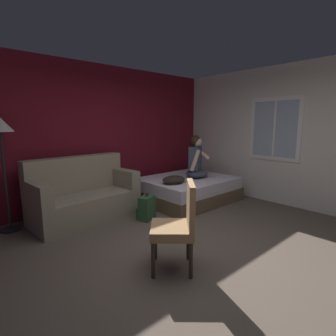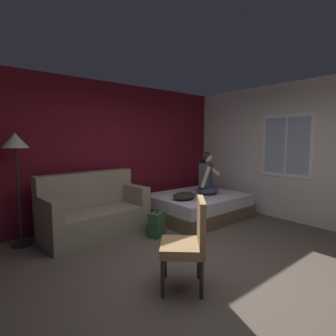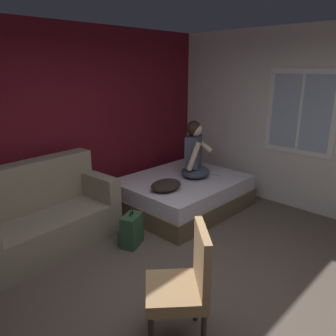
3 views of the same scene
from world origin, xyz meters
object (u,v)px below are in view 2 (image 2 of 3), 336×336
at_px(bed, 198,206).
at_px(throw_pillow, 184,196).
at_px(couch, 94,211).
at_px(side_chair, 189,240).
at_px(cell_phone, 223,194).
at_px(backpack, 156,225).
at_px(person_seated, 207,177).
at_px(floor_lamp, 16,151).

xyz_separation_m(bed, throw_pillow, (-0.54, -0.17, 0.31)).
height_order(couch, side_chair, couch).
height_order(couch, cell_phone, couch).
bearing_deg(backpack, throw_pillow, 11.02).
bearing_deg(backpack, cell_phone, 0.61).
distance_m(couch, person_seated, 2.35).
height_order(backpack, floor_lamp, floor_lamp).
height_order(bed, cell_phone, cell_phone).
bearing_deg(person_seated, cell_phone, -39.97).
bearing_deg(couch, throw_pillow, -21.28).
bearing_deg(couch, side_chair, -86.92).
distance_m(bed, floor_lamp, 3.41).
bearing_deg(floor_lamp, person_seated, -12.74).
height_order(cell_phone, floor_lamp, floor_lamp).
xyz_separation_m(person_seated, cell_phone, (0.27, -0.22, -0.35)).
relative_size(person_seated, cell_phone, 6.08).
bearing_deg(cell_phone, bed, -40.59).
distance_m(person_seated, backpack, 1.64).
bearing_deg(throw_pillow, floor_lamp, 161.92).
distance_m(bed, cell_phone, 0.59).
distance_m(person_seated, throw_pillow, 0.78).
relative_size(person_seated, throw_pillow, 1.82).
bearing_deg(cell_phone, throw_pillow, -14.50).
bearing_deg(couch, person_seated, -12.49).
xyz_separation_m(backpack, throw_pillow, (0.76, 0.15, 0.36)).
relative_size(side_chair, throw_pillow, 2.04).
relative_size(couch, floor_lamp, 1.04).
bearing_deg(bed, side_chair, -137.95).
bearing_deg(cell_phone, couch, -23.11).
bearing_deg(cell_phone, person_seated, -47.06).
distance_m(person_seated, cell_phone, 0.49).
bearing_deg(side_chair, bed, 42.05).
xyz_separation_m(side_chair, floor_lamp, (-1.17, 2.43, 0.90)).
relative_size(couch, side_chair, 1.80).
xyz_separation_m(side_chair, throw_pillow, (1.41, 1.59, 0.02)).
xyz_separation_m(person_seated, backpack, (-1.48, -0.24, -0.64)).
height_order(couch, floor_lamp, floor_lamp).
bearing_deg(side_chair, throw_pillow, 48.52).
distance_m(throw_pillow, floor_lamp, 2.85).
height_order(side_chair, cell_phone, side_chair).
bearing_deg(side_chair, floor_lamp, 115.74).
bearing_deg(backpack, person_seated, 9.30).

